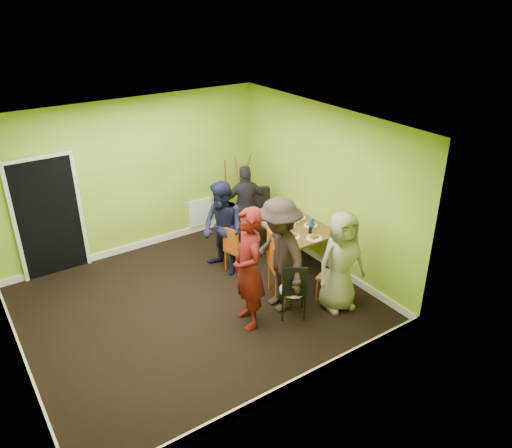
{
  "coord_description": "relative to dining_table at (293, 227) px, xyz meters",
  "views": [
    {
      "loc": [
        -2.81,
        -5.85,
        4.53
      ],
      "look_at": [
        1.13,
        0.0,
        1.09
      ],
      "focal_mm": 35.0,
      "sensor_mm": 36.0,
      "label": 1
    }
  ],
  "objects": [
    {
      "name": "ground",
      "position": [
        -2.05,
        -0.22,
        -0.7
      ],
      "size": [
        5.0,
        5.0,
        0.0
      ],
      "primitive_type": "plane",
      "color": "black",
      "rests_on": "ground"
    },
    {
      "name": "glass_back",
      "position": [
        0.12,
        0.4,
        0.1
      ],
      "size": [
        0.06,
        0.06,
        0.1
      ],
      "primitive_type": "cylinder",
      "color": "black",
      "rests_on": "dining_table"
    },
    {
      "name": "person_front_end",
      "position": [
        -0.24,
        -1.48,
        0.1
      ],
      "size": [
        0.85,
        0.62,
        1.59
      ],
      "primitive_type": "imported",
      "rotation": [
        0.0,
        0.0,
        -0.15
      ],
      "color": "gray",
      "rests_on": "ground"
    },
    {
      "name": "person_left_far",
      "position": [
        -1.15,
        0.42,
        0.12
      ],
      "size": [
        0.74,
        0.88,
        1.62
      ],
      "primitive_type": "imported",
      "rotation": [
        0.0,
        0.0,
        -1.4
      ],
      "color": "black",
      "rests_on": "ground"
    },
    {
      "name": "chair_front_end",
      "position": [
        -0.18,
        -1.32,
        -0.21
      ],
      "size": [
        0.47,
        0.47,
        0.86
      ],
      "rotation": [
        0.0,
        0.0,
        0.42
      ],
      "color": "#E05A15",
      "rests_on": "ground"
    },
    {
      "name": "room_walls",
      "position": [
        -2.07,
        -0.18,
        0.29
      ],
      "size": [
        5.04,
        4.54,
        2.82
      ],
      "color": "#8FAE2C",
      "rests_on": "ground"
    },
    {
      "name": "dining_table",
      "position": [
        0.0,
        0.0,
        0.0
      ],
      "size": [
        0.9,
        1.5,
        0.75
      ],
      "color": "black",
      "rests_on": "ground"
    },
    {
      "name": "plate_wall_front",
      "position": [
        0.21,
        -0.22,
        0.06
      ],
      "size": [
        0.23,
        0.23,
        0.01
      ],
      "primitive_type": "cylinder",
      "color": "white",
      "rests_on": "dining_table"
    },
    {
      "name": "chair_back_end",
      "position": [
        -0.07,
        0.96,
        0.08
      ],
      "size": [
        0.62,
        0.66,
        1.1
      ],
      "rotation": [
        0.0,
        0.0,
        2.72
      ],
      "color": "#E05A15",
      "rests_on": "ground"
    },
    {
      "name": "cup_b",
      "position": [
        0.09,
        -0.03,
        0.1
      ],
      "size": [
        0.1,
        0.1,
        0.1
      ],
      "primitive_type": "imported",
      "color": "white",
      "rests_on": "dining_table"
    },
    {
      "name": "plate_far_front",
      "position": [
        -0.04,
        -0.62,
        0.06
      ],
      "size": [
        0.27,
        0.27,
        0.01
      ],
      "primitive_type": "cylinder",
      "color": "white",
      "rests_on": "dining_table"
    },
    {
      "name": "chair_left_near",
      "position": [
        -0.81,
        -0.71,
        -0.08
      ],
      "size": [
        0.58,
        0.57,
        1.1
      ],
      "rotation": [
        0.0,
        0.0,
        -1.91
      ],
      "color": "#E05A15",
      "rests_on": "ground"
    },
    {
      "name": "person_left_near",
      "position": [
        -1.0,
        -0.96,
        0.21
      ],
      "size": [
        0.75,
        1.21,
        1.8
      ],
      "primitive_type": "imported",
      "rotation": [
        0.0,
        0.0,
        -1.64
      ],
      "color": "black",
      "rests_on": "ground"
    },
    {
      "name": "plate_wall_back",
      "position": [
        0.26,
        0.15,
        0.06
      ],
      "size": [
        0.22,
        0.22,
        0.01
      ],
      "primitive_type": "cylinder",
      "color": "white",
      "rests_on": "dining_table"
    },
    {
      "name": "glass_mid",
      "position": [
        -0.1,
        0.27,
        0.1
      ],
      "size": [
        0.06,
        0.06,
        0.09
      ],
      "primitive_type": "cylinder",
      "color": "black",
      "rests_on": "dining_table"
    },
    {
      "name": "plate_near_left",
      "position": [
        -0.27,
        0.34,
        0.06
      ],
      "size": [
        0.21,
        0.21,
        0.01
      ],
      "primitive_type": "cylinder",
      "color": "white",
      "rests_on": "dining_table"
    },
    {
      "name": "plate_far_back",
      "position": [
        -0.02,
        0.59,
        0.06
      ],
      "size": [
        0.23,
        0.23,
        0.01
      ],
      "primitive_type": "cylinder",
      "color": "white",
      "rests_on": "dining_table"
    },
    {
      "name": "plate_near_right",
      "position": [
        -0.31,
        -0.38,
        0.06
      ],
      "size": [
        0.25,
        0.25,
        0.01
      ],
      "primitive_type": "cylinder",
      "color": "white",
      "rests_on": "dining_table"
    },
    {
      "name": "chair_bentwood",
      "position": [
        -0.99,
        -1.3,
        -0.19
      ],
      "size": [
        0.49,
        0.5,
        0.92
      ],
      "rotation": [
        0.0,
        0.0,
        -0.57
      ],
      "color": "black",
      "rests_on": "ground"
    },
    {
      "name": "person_back_end",
      "position": [
        -0.26,
        1.08,
        0.08
      ],
      "size": [
        0.98,
        0.69,
        1.54
      ],
      "primitive_type": "imported",
      "rotation": [
        0.0,
        0.0,
        2.75
      ],
      "color": "black",
      "rests_on": "ground"
    },
    {
      "name": "person_standing",
      "position": [
        -1.6,
        -1.06,
        0.22
      ],
      "size": [
        0.57,
        0.75,
        1.83
      ],
      "primitive_type": "imported",
      "rotation": [
        0.0,
        0.0,
        -1.79
      ],
      "color": "#5B0F0F",
      "rests_on": "ground"
    },
    {
      "name": "blue_bottle",
      "position": [
        0.16,
        -0.31,
        0.15
      ],
      "size": [
        0.08,
        0.08,
        0.19
      ],
      "primitive_type": "cylinder",
      "color": "blue",
      "rests_on": "dining_table"
    },
    {
      "name": "glass_front",
      "position": [
        0.03,
        -0.43,
        0.11
      ],
      "size": [
        0.06,
        0.06,
        0.1
      ],
      "primitive_type": "cylinder",
      "color": "black",
      "rests_on": "dining_table"
    },
    {
      "name": "chair_left_far",
      "position": [
        -1.01,
        0.3,
        -0.22
      ],
      "size": [
        0.44,
        0.44,
        0.84
      ],
      "rotation": [
        0.0,
        0.0,
        -1.27
      ],
      "color": "#E05A15",
      "rests_on": "ground"
    },
    {
      "name": "cup_a",
      "position": [
        -0.14,
        -0.14,
        0.1
      ],
      "size": [
        0.11,
        0.11,
        0.09
      ],
      "primitive_type": "imported",
      "color": "white",
      "rests_on": "dining_table"
    },
    {
      "name": "orange_bottle",
      "position": [
        -0.03,
        0.18,
        0.09
      ],
      "size": [
        0.04,
        0.04,
        0.07
      ],
      "primitive_type": "cylinder",
      "color": "#E05A15",
      "rests_on": "dining_table"
    },
    {
      "name": "easel",
      "position": [
        -0.07,
        1.76,
        0.05
      ],
      "size": [
        0.61,
        0.57,
        1.52
      ],
      "color": "brown",
      "rests_on": "ground"
    },
    {
      "name": "thermos",
      "position": [
        0.02,
        -0.01,
        0.16
      ],
      "size": [
        0.07,
        0.07,
        0.22
      ],
      "primitive_type": "cylinder",
      "color": "white",
      "rests_on": "dining_table"
    }
  ]
}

